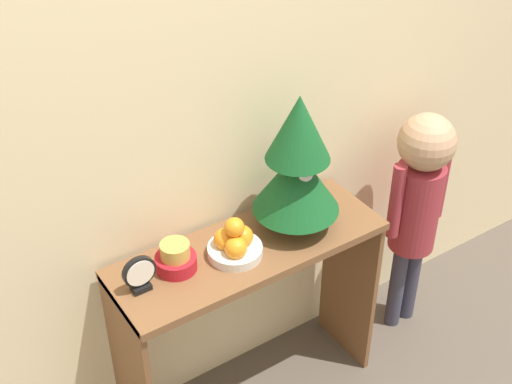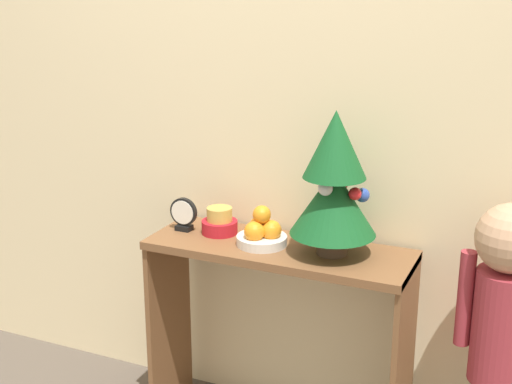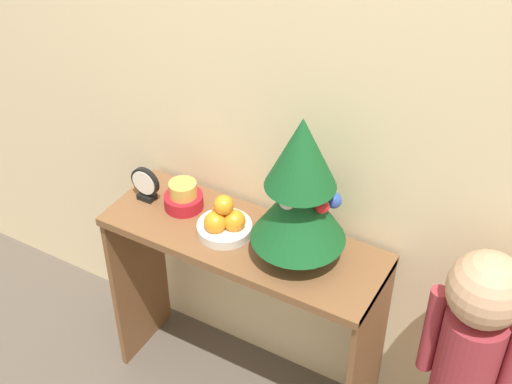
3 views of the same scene
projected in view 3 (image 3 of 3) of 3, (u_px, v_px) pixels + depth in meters
back_wall at (276, 77)px, 2.19m from camera, size 7.00×0.05×2.50m
console_table at (243, 279)px, 2.45m from camera, size 0.96×0.34×0.76m
mini_tree at (300, 191)px, 2.11m from camera, size 0.30×0.30×0.51m
fruit_bowl at (224, 221)px, 2.32m from camera, size 0.18×0.18×0.15m
singing_bowl at (183, 197)px, 2.44m from camera, size 0.14×0.14×0.10m
desk_clock at (145, 184)px, 2.46m from camera, size 0.11×0.04×0.13m
child_figure at (471, 348)px, 2.07m from camera, size 0.29×0.22×1.03m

